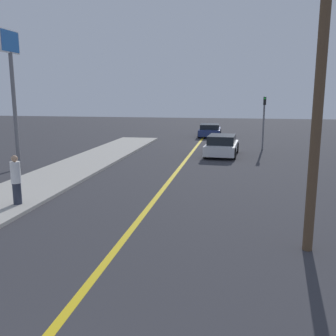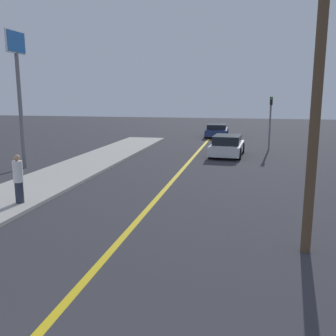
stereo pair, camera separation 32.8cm
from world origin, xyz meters
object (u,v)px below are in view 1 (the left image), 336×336
at_px(car_near_right_lane, 222,146).
at_px(pedestrian_mid_group, 16,180).
at_px(roadside_sign, 12,72).
at_px(utility_pole, 317,114).
at_px(car_ahead_center, 210,130).
at_px(traffic_light, 264,117).

distance_m(car_near_right_lane, pedestrian_mid_group, 14.02).
bearing_deg(roadside_sign, utility_pole, -32.29).
relative_size(car_ahead_center, pedestrian_mid_group, 2.41).
xyz_separation_m(car_near_right_lane, roadside_sign, (-10.24, -6.23, 4.29)).
height_order(car_ahead_center, traffic_light, traffic_light).
bearing_deg(pedestrian_mid_group, traffic_light, 59.44).
distance_m(car_ahead_center, pedestrian_mid_group, 23.64).
height_order(pedestrian_mid_group, traffic_light, traffic_light).
relative_size(roadside_sign, utility_pole, 1.02).
xyz_separation_m(car_near_right_lane, traffic_light, (2.72, 3.07, 1.63)).
xyz_separation_m(roadside_sign, utility_pole, (12.95, -8.19, -1.55)).
distance_m(car_ahead_center, utility_pole, 25.59).
height_order(roadside_sign, utility_pole, roadside_sign).
height_order(traffic_light, roadside_sign, roadside_sign).
xyz_separation_m(pedestrian_mid_group, utility_pole, (9.16, -1.97, 2.41)).
bearing_deg(utility_pole, roadside_sign, 147.71).
bearing_deg(roadside_sign, pedestrian_mid_group, -58.62).
xyz_separation_m(car_ahead_center, pedestrian_mid_group, (-4.94, -23.11, 0.40)).
relative_size(car_ahead_center, utility_pole, 0.60).
distance_m(pedestrian_mid_group, utility_pole, 9.67).
relative_size(pedestrian_mid_group, utility_pole, 0.25).
height_order(traffic_light, utility_pole, utility_pole).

